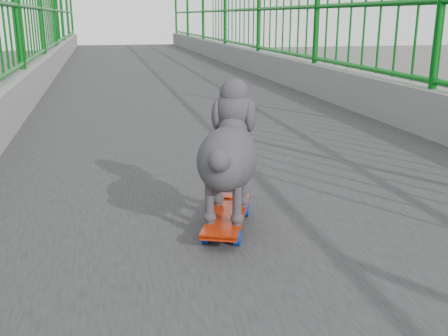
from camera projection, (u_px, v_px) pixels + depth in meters
railing at (225, 110)px, 3.16m from camera, size 3.00×24.00×1.42m
skateboard at (227, 218)px, 1.93m from camera, size 0.28×0.45×0.06m
poodle at (228, 151)px, 1.89m from camera, size 0.32×0.49×0.43m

